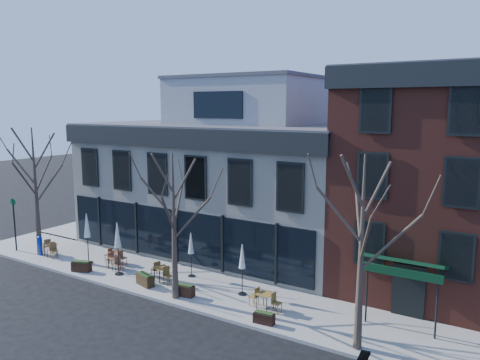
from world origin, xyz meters
The scene contains 23 objects.
ground centered at (0.00, 0.00, 0.00)m, with size 120.00×120.00×0.00m, color black.
sidewalk_front centered at (3.25, -2.15, 0.07)m, with size 33.50×4.70×0.15m, color gray.
sidewalk_side centered at (-11.25, 6.00, 0.07)m, with size 4.50×12.00×0.15m, color gray.
corner_building centered at (0.07, 5.07, 4.72)m, with size 18.39×10.39×11.10m.
red_brick_building centered at (13.00, 4.98, 5.64)m, with size 8.20×11.78×11.18m.
tree_corner centered at (-8.49, -3.20, 4.25)m, with size 3.93×3.98×7.92m.
tree_mid centered at (3.01, -3.90, 3.79)m, with size 3.50×3.55×7.04m.
tree_right centered at (12.01, -3.90, 4.02)m, with size 3.72×3.77×7.48m.
sign_pole centered at (-10.50, -3.50, 2.07)m, with size 0.50×0.10×3.40m.
call_box centered at (-8.34, -3.28, 0.83)m, with size 0.26×0.26×1.29m.
cafe_set_0 centered at (-7.74, -2.99, 0.63)m, with size 1.81×0.97×0.93m.
cafe_set_1 centered at (-3.26, -1.84, 0.58)m, with size 1.58×0.65×0.83m.
cafe_set_2 centered at (-2.57, -2.58, 0.58)m, with size 1.63×0.88×0.84m.
cafe_set_3 centered at (0.99, -2.60, 0.63)m, with size 1.81×1.00×0.93m.
cafe_set_5 centered at (7.31, -2.71, 0.61)m, with size 1.74×0.76×0.90m.
umbrella_0 centered at (-4.61, -2.69, 2.27)m, with size 0.48×0.48×3.00m.
umbrella_1 centered at (-1.69, -3.08, 2.23)m, with size 0.47×0.47×2.94m.
umbrella_2 centered at (1.89, -1.21, 1.88)m, with size 0.39×0.39×2.45m.
umbrella_3 centered at (5.55, -1.86, 1.96)m, with size 0.41×0.41×2.56m.
planter_0 centered at (-3.83, -3.85, 0.45)m, with size 1.16×0.76×0.60m.
planter_1 centered at (0.65, -3.50, 0.46)m, with size 1.19×0.73×0.62m.
planter_2 centered at (3.21, -3.50, 0.44)m, with size 1.09×0.56×0.58m.
planter_3 centered at (7.97, -4.02, 0.40)m, with size 0.94×0.44×0.51m.
Camera 1 is at (17.02, -20.48, 9.34)m, focal length 35.00 mm.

